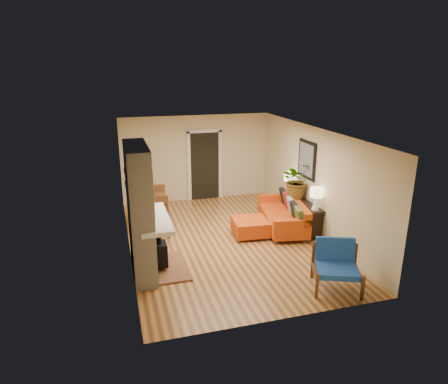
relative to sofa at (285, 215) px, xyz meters
The scene contains 10 objects.
room_shell 2.69m from the sofa, 114.86° to the left, with size 6.50×6.50×6.50m.
fireplace 4.01m from the sofa, 160.10° to the right, with size 1.09×1.68×2.60m.
sofa is the anchor object (origin of this frame).
ottoman 1.06m from the sofa, 167.78° to the right, with size 0.89×0.89×0.42m.
blue_chair 2.88m from the sofa, 95.53° to the right, with size 1.09×1.08×0.89m.
dining_table 3.35m from the sofa, 162.38° to the left, with size 0.83×1.84×0.98m.
console_table 0.46m from the sofa, ahead, with size 0.34×1.85×0.72m.
lamp_near 1.12m from the sofa, 62.72° to the right, with size 0.30×0.30×0.54m.
lamp_far 1.07m from the sofa, 60.23° to the left, with size 0.30×0.30×0.54m.
houseplant 0.94m from the sofa, 27.40° to the left, with size 0.85×0.73×0.94m, color #1E5919.
Camera 1 is at (-2.48, -8.40, 3.98)m, focal length 32.00 mm.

